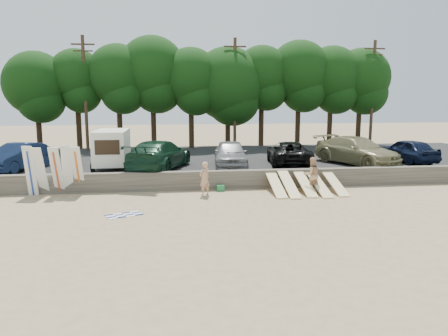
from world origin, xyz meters
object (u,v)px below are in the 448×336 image
at_px(box_trailer, 112,147).
at_px(car_3, 289,153).
at_px(car_1, 159,155).
at_px(beachgoer_b, 312,175).
at_px(car_4, 357,151).
at_px(car_0, 18,157).
at_px(beachgoer_a, 205,179).
at_px(car_2, 230,154).
at_px(cooler, 220,188).
at_px(car_5, 407,151).

relative_size(box_trailer, car_3, 0.69).
xyz_separation_m(car_1, beachgoer_b, (7.94, -4.29, -0.63)).
xyz_separation_m(car_3, car_4, (4.34, -0.42, 0.13)).
relative_size(car_0, beachgoer_a, 2.75).
bearing_deg(car_4, car_2, 156.94).
bearing_deg(car_4, car_3, 150.51).
bearing_deg(cooler, car_1, 126.12).
xyz_separation_m(car_2, beachgoer_b, (3.64, -4.49, -0.58)).
distance_m(car_0, beachgoer_b, 16.91).
bearing_deg(car_0, car_4, 19.24).
distance_m(car_2, car_3, 3.86).
height_order(car_3, car_4, car_4).
xyz_separation_m(box_trailer, car_1, (2.78, -0.53, -0.43)).
bearing_deg(car_3, box_trailer, 9.36).
height_order(car_3, cooler, car_3).
height_order(car_2, car_3, car_2).
height_order(car_4, beachgoer_b, car_4).
distance_m(car_1, car_2, 4.31).
bearing_deg(car_5, car_4, -4.02).
bearing_deg(car_5, beachgoer_a, 9.70).
relative_size(car_2, car_3, 0.90).
bearing_deg(beachgoer_b, car_4, -139.15).
xyz_separation_m(box_trailer, beachgoer_a, (5.11, -4.85, -1.13)).
height_order(beachgoer_a, beachgoer_b, beachgoer_b).
relative_size(car_3, beachgoer_a, 3.07).
bearing_deg(cooler, beachgoer_b, -18.83).
xyz_separation_m(car_0, car_4, (20.64, -0.42, 0.08)).
distance_m(car_1, beachgoer_b, 9.05).
distance_m(car_1, car_4, 12.46).
bearing_deg(car_0, car_5, 20.38).
bearing_deg(beachgoer_b, box_trailer, -28.93).
height_order(car_1, beachgoer_b, car_1).
height_order(car_2, beachgoer_a, car_2).
bearing_deg(beachgoer_a, car_5, 163.38).
bearing_deg(car_2, cooler, -101.01).
height_order(car_1, car_4, car_4).
height_order(box_trailer, car_2, box_trailer).
relative_size(car_1, car_2, 1.24).
bearing_deg(box_trailer, car_3, 2.15).
bearing_deg(car_0, car_3, 20.42).
xyz_separation_m(car_0, cooler, (11.43, -4.11, -1.33)).
distance_m(beachgoer_b, cooler, 4.85).
relative_size(beachgoer_b, cooler, 4.91).
bearing_deg(car_5, car_1, -7.86).
distance_m(car_4, beachgoer_a, 11.16).
bearing_deg(beachgoer_b, beachgoer_a, -4.42).
xyz_separation_m(box_trailer, car_5, (18.87, 0.20, -0.52)).
xyz_separation_m(car_3, beachgoer_a, (-5.79, -5.06, -0.57)).
height_order(box_trailer, beachgoer_a, box_trailer).
xyz_separation_m(box_trailer, car_0, (-5.41, 0.21, -0.51)).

